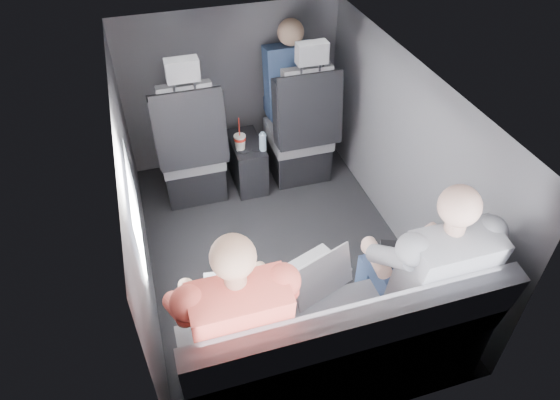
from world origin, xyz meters
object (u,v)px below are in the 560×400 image
object	(u,v)px
center_console	(247,162)
laptop_silver	(317,273)
front_seat_left	(191,154)
laptop_white	(234,288)
soda_cup	(240,142)
passenger_rear_right	(425,272)
front_seat_right	(301,136)
passenger_rear_left	(235,319)
water_bottle	(263,142)
laptop_black	(415,257)
rear_bench	(335,350)
passenger_front_right	(290,82)

from	to	relation	value
center_console	laptop_silver	distance (m)	1.73
front_seat_left	laptop_white	size ratio (longest dim) A/B	3.85
soda_cup	passenger_rear_right	size ratio (longest dim) A/B	0.22
front_seat_right	center_console	distance (m)	0.49
front_seat_left	front_seat_right	world-z (taller)	same
passenger_rear_left	soda_cup	bearing A→B (deg)	76.07
water_bottle	laptop_black	bearing A→B (deg)	-74.45
soda_cup	water_bottle	world-z (taller)	soda_cup
front_seat_right	water_bottle	world-z (taller)	front_seat_right
laptop_silver	laptop_black	xyz separation A→B (m)	(0.56, -0.04, -0.01)
center_console	rear_bench	world-z (taller)	rear_bench
water_bottle	passenger_rear_right	size ratio (longest dim) A/B	0.12
front_seat_right	passenger_rear_right	distance (m)	1.83
soda_cup	laptop_silver	xyz separation A→B (m)	(0.05, -1.58, 0.16)
front_seat_right	soda_cup	xyz separation A→B (m)	(-0.52, -0.05, 0.07)
center_console	passenger_front_right	world-z (taller)	passenger_front_right
front_seat_left	rear_bench	world-z (taller)	front_seat_left
front_seat_left	front_seat_right	xyz separation A→B (m)	(0.90, 0.00, 0.00)
center_console	rear_bench	size ratio (longest dim) A/B	0.30
front_seat_left	soda_cup	distance (m)	0.39
rear_bench	laptop_silver	size ratio (longest dim) A/B	3.74
passenger_rear_left	rear_bench	bearing A→B (deg)	-10.57
rear_bench	passenger_rear_left	size ratio (longest dim) A/B	1.24
center_console	front_seat_right	bearing A→B (deg)	-5.07
laptop_white	center_console	bearing A→B (deg)	74.18
water_bottle	laptop_white	size ratio (longest dim) A/B	0.49
front_seat_left	laptop_black	xyz separation A→B (m)	(0.99, -1.67, 0.23)
center_console	laptop_white	xyz separation A→B (m)	(-0.47, -1.64, 0.43)
passenger_rear_left	passenger_front_right	bearing A→B (deg)	65.47
soda_cup	laptop_black	xyz separation A→B (m)	(0.61, -1.63, 0.16)
laptop_black	passenger_front_right	world-z (taller)	passenger_front_right
passenger_rear_left	front_seat_left	bearing A→B (deg)	88.25
laptop_silver	passenger_front_right	distance (m)	1.95
passenger_rear_right	passenger_front_right	world-z (taller)	passenger_rear_right
center_console	laptop_black	size ratio (longest dim) A/B	1.25
front_seat_right	rear_bench	bearing A→B (deg)	-103.31
front_seat_right	laptop_black	xyz separation A→B (m)	(0.09, -1.67, 0.23)
water_bottle	laptop_black	world-z (taller)	laptop_black
front_seat_right	laptop_black	distance (m)	1.69
rear_bench	passenger_front_right	bearing A→B (deg)	78.55
front_seat_left	center_console	size ratio (longest dim) A/B	2.64
rear_bench	passenger_rear_left	world-z (taller)	passenger_rear_left
center_console	laptop_silver	world-z (taller)	laptop_silver
front_seat_right	laptop_black	world-z (taller)	front_seat_right
rear_bench	laptop_silver	world-z (taller)	rear_bench
water_bottle	soda_cup	bearing A→B (deg)	161.63
laptop_white	laptop_black	distance (m)	1.00
passenger_front_right	water_bottle	bearing A→B (deg)	-132.90
laptop_white	passenger_rear_right	xyz separation A→B (m)	(0.98, -0.21, 0.03)
laptop_white	passenger_rear_left	world-z (taller)	passenger_rear_left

